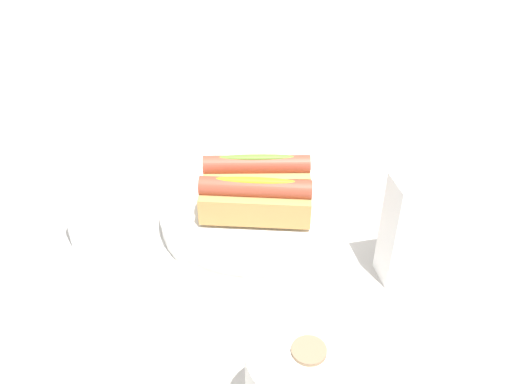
# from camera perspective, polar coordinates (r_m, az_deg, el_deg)

# --- Properties ---
(ground_plane) EXTENTS (2.40, 2.40, 0.00)m
(ground_plane) POSITION_cam_1_polar(r_m,az_deg,el_deg) (0.83, 0.82, -3.38)
(ground_plane) COLOR beige
(serving_bowl) EXTENTS (0.27, 0.27, 0.03)m
(serving_bowl) POSITION_cam_1_polar(r_m,az_deg,el_deg) (0.83, 0.00, -1.95)
(serving_bowl) COLOR white
(serving_bowl) RESTS_ON ground_plane
(hotdog_front) EXTENTS (0.15, 0.06, 0.06)m
(hotdog_front) POSITION_cam_1_polar(r_m,az_deg,el_deg) (0.82, 0.06, 1.59)
(hotdog_front) COLOR tan
(hotdog_front) RESTS_ON serving_bowl
(hotdog_back) EXTENTS (0.16, 0.07, 0.06)m
(hotdog_back) POSITION_cam_1_polar(r_m,az_deg,el_deg) (0.78, -0.06, -0.75)
(hotdog_back) COLOR tan
(hotdog_back) RESTS_ON serving_bowl
(water_glass) EXTENTS (0.07, 0.07, 0.09)m
(water_glass) POSITION_cam_1_polar(r_m,az_deg,el_deg) (0.81, -15.80, -2.59)
(water_glass) COLOR white
(water_glass) RESTS_ON ground_plane
(napkin_box) EXTENTS (0.12, 0.06, 0.15)m
(napkin_box) POSITION_cam_1_polar(r_m,az_deg,el_deg) (0.74, 16.62, -3.30)
(napkin_box) COLOR white
(napkin_box) RESTS_ON ground_plane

